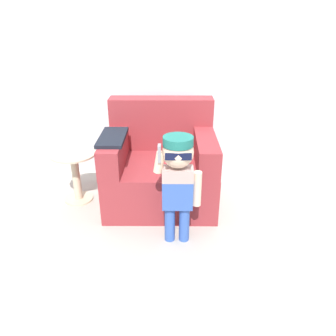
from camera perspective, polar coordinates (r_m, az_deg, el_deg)
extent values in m
plane|color=#ADA89E|center=(3.36, -1.24, -6.04)|extent=(10.00, 10.00, 0.00)
cube|color=silver|center=(3.62, -1.12, 18.21)|extent=(10.00, 0.05, 2.60)
cube|color=maroon|center=(3.30, -1.31, -2.22)|extent=(1.05, 0.94, 0.45)
cube|color=maroon|center=(3.45, -1.22, 7.81)|extent=(1.05, 0.22, 0.53)
cube|color=maroon|center=(3.10, -9.44, 2.74)|extent=(0.19, 0.72, 0.27)
cube|color=maroon|center=(3.07, 6.66, 2.72)|extent=(0.19, 0.72, 0.27)
cube|color=black|center=(3.04, -9.63, 5.31)|extent=(0.23, 0.52, 0.03)
cylinder|color=#3356AD|center=(2.77, 0.31, -9.58)|extent=(0.09, 0.09, 0.33)
cylinder|color=#3356AD|center=(2.77, 2.85, -9.58)|extent=(0.09, 0.09, 0.33)
cube|color=#3356AD|center=(2.62, 1.65, -4.45)|extent=(0.24, 0.14, 0.24)
cube|color=#B29993|center=(2.53, 1.70, -1.05)|extent=(0.24, 0.14, 0.10)
sphere|color=beige|center=(2.46, 1.75, 2.74)|extent=(0.24, 0.24, 0.24)
cylinder|color=#1E7066|center=(2.43, 1.78, 4.72)|extent=(0.23, 0.23, 0.07)
cube|color=#1E7066|center=(2.54, 1.72, 5.08)|extent=(0.14, 0.11, 0.01)
cube|color=#0F1433|center=(2.35, 1.81, 1.97)|extent=(0.19, 0.01, 0.05)
cylinder|color=beige|center=(2.60, 5.10, -3.62)|extent=(0.07, 0.07, 0.29)
cylinder|color=beige|center=(2.49, -1.52, 1.01)|extent=(0.10, 0.07, 0.18)
cube|color=gray|center=(2.44, -1.50, 2.59)|extent=(0.02, 0.07, 0.13)
cylinder|color=beige|center=(3.53, -15.22, -5.17)|extent=(0.28, 0.28, 0.02)
cylinder|color=beige|center=(3.42, -15.68, -1.69)|extent=(0.08, 0.08, 0.50)
cylinder|color=beige|center=(3.31, -16.20, 2.33)|extent=(0.44, 0.44, 0.02)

